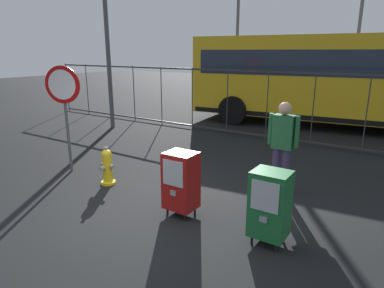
{
  "coord_description": "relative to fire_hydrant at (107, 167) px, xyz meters",
  "views": [
    {
      "loc": [
        3.51,
        -3.66,
        2.5
      ],
      "look_at": [
        0.3,
        1.2,
        0.9
      ],
      "focal_mm": 31.62,
      "sensor_mm": 36.0,
      "label": 1
    }
  ],
  "objects": [
    {
      "name": "bus_near",
      "position": [
        3.01,
        7.98,
        1.36
      ],
      "size": [
        10.71,
        3.67,
        3.0
      ],
      "rotation": [
        0.0,
        0.0,
        0.11
      ],
      "color": "gold",
      "rests_on": "ground_plane"
    },
    {
      "name": "stop_sign",
      "position": [
        -1.21,
        0.06,
        1.25
      ],
      "size": [
        0.71,
        0.31,
        2.23
      ],
      "color": "#4C4F54",
      "rests_on": "ground_plane"
    },
    {
      "name": "street_light_near_right",
      "position": [
        2.4,
        11.95,
        3.54
      ],
      "size": [
        0.32,
        0.32,
        6.67
      ],
      "color": "#4C4F54",
      "rests_on": "ground_plane"
    },
    {
      "name": "newspaper_box_primary",
      "position": [
        1.92,
        -0.26,
        0.22
      ],
      "size": [
        0.48,
        0.42,
        1.02
      ],
      "color": "black",
      "rests_on": "ground_plane"
    },
    {
      "name": "ground_plane",
      "position": [
        1.25,
        -0.58,
        -0.35
      ],
      "size": [
        60.0,
        60.0,
        0.0
      ],
      "primitive_type": "plane",
      "color": "black"
    },
    {
      "name": "fence_barrier",
      "position": [
        1.25,
        4.98,
        0.67
      ],
      "size": [
        18.03,
        0.04,
        2.0
      ],
      "color": "#2D2D33",
      "rests_on": "ground_plane"
    },
    {
      "name": "fire_hydrant",
      "position": [
        0.0,
        0.0,
        0.0
      ],
      "size": [
        0.33,
        0.31,
        0.75
      ],
      "color": "yellow",
      "rests_on": "ground_plane"
    },
    {
      "name": "pedestrian",
      "position": [
        2.94,
        1.4,
        0.6
      ],
      "size": [
        0.55,
        0.22,
        1.67
      ],
      "color": "#382D51",
      "rests_on": "ground_plane"
    },
    {
      "name": "street_light_far_left",
      "position": [
        -2.68,
        10.9,
        3.71
      ],
      "size": [
        0.32,
        0.32,
        7.0
      ],
      "color": "#4C4F54",
      "rests_on": "ground_plane"
    },
    {
      "name": "newspaper_box_secondary",
      "position": [
        3.38,
        -0.29,
        0.22
      ],
      "size": [
        0.48,
        0.42,
        1.02
      ],
      "color": "black",
      "rests_on": "ground_plane"
    }
  ]
}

